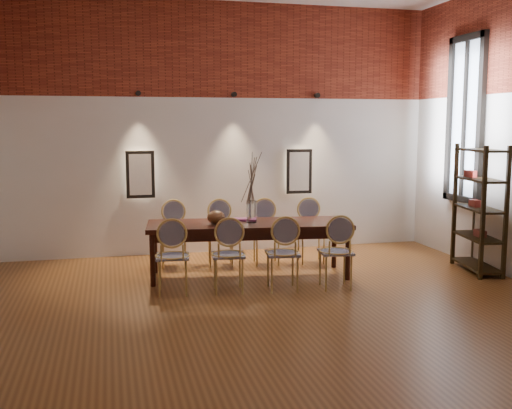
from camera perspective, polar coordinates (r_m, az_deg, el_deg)
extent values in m
cube|color=brown|center=(6.64, 2.43, -10.68)|extent=(7.00, 7.00, 0.02)
cube|color=silver|center=(9.76, -3.40, 7.18)|extent=(7.00, 0.10, 4.00)
cube|color=silver|center=(3.07, 21.67, 5.65)|extent=(7.00, 0.10, 4.00)
cube|color=maroon|center=(9.76, -3.39, 14.53)|extent=(7.00, 0.02, 1.50)
cube|color=#FFEAC6|center=(9.54, -10.97, 2.83)|extent=(0.36, 0.06, 0.66)
cube|color=#FFEAC6|center=(10.02, 4.08, 3.17)|extent=(0.36, 0.06, 0.66)
cylinder|color=black|center=(9.49, -11.15, 10.36)|extent=(0.08, 0.10, 0.08)
cylinder|color=black|center=(9.69, -2.11, 10.44)|extent=(0.08, 0.10, 0.08)
cylinder|color=black|center=(10.07, 5.85, 10.30)|extent=(0.08, 0.10, 0.08)
cube|color=silver|center=(9.60, 19.36, 7.65)|extent=(0.02, 0.78, 2.38)
cube|color=black|center=(9.59, 19.26, 7.65)|extent=(0.08, 0.90, 2.50)
cube|color=black|center=(9.59, 19.26, 7.65)|extent=(0.06, 0.06, 2.40)
cube|color=black|center=(8.22, -0.67, -4.31)|extent=(2.83, 1.20, 0.75)
cylinder|color=silver|center=(8.13, -0.42, -0.68)|extent=(0.14, 0.14, 0.30)
ellipsoid|color=brown|center=(8.05, -3.83, -1.21)|extent=(0.24, 0.24, 0.18)
cube|color=#7B275D|center=(8.33, -1.29, -1.43)|extent=(0.28, 0.21, 0.03)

